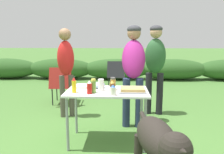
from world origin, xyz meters
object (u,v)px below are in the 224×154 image
at_px(standing_person_in_olive_jacket, 66,63).
at_px(mixing_bowl, 98,85).
at_px(relish_jar, 93,86).
at_px(camp_chair_green_behind_table, 62,83).
at_px(standing_person_in_navy_coat, 155,60).
at_px(food_tray, 132,90).
at_px(dog, 158,144).
at_px(spice_jar, 113,84).
at_px(camp_chair_near_hedge, 116,74).
at_px(ketchup_bottle, 89,87).
at_px(mayo_bottle, 113,90).
at_px(beer_bottle, 112,86).
at_px(folding_table, 107,96).
at_px(paper_cup_stack, 101,85).
at_px(standing_person_in_gray_fleece, 133,64).
at_px(plate_stack, 82,86).
at_px(mustard_bottle, 74,85).

bearing_deg(standing_person_in_olive_jacket, mixing_bowl, -74.13).
bearing_deg(relish_jar, camp_chair_green_behind_table, 116.65).
height_order(standing_person_in_navy_coat, camp_chair_green_behind_table, standing_person_in_navy_coat).
xyz_separation_m(food_tray, dog, (0.18, -1.03, -0.23)).
relative_size(spice_jar, camp_chair_near_hedge, 0.20).
height_order(ketchup_bottle, mayo_bottle, ketchup_bottle).
bearing_deg(beer_bottle, ketchup_bottle, -151.36).
relative_size(ketchup_bottle, relish_jar, 0.96).
height_order(ketchup_bottle, standing_person_in_navy_coat, standing_person_in_navy_coat).
relative_size(folding_table, paper_cup_stack, 7.14).
bearing_deg(ketchup_bottle, folding_table, 41.05).
bearing_deg(standing_person_in_gray_fleece, camp_chair_green_behind_table, 148.09).
distance_m(spice_jar, camp_chair_green_behind_table, 2.09).
distance_m(standing_person_in_navy_coat, camp_chair_green_behind_table, 2.07).
distance_m(paper_cup_stack, camp_chair_green_behind_table, 2.04).
distance_m(standing_person_in_olive_jacket, camp_chair_green_behind_table, 0.96).
bearing_deg(plate_stack, mustard_bottle, -98.51).
xyz_separation_m(relish_jar, standing_person_in_olive_jacket, (-0.64, 1.11, 0.17)).
bearing_deg(folding_table, camp_chair_green_behind_table, 122.40).
distance_m(food_tray, relish_jar, 0.52).
bearing_deg(mayo_bottle, dog, -63.34).
xyz_separation_m(food_tray, camp_chair_near_hedge, (-0.30, 3.12, -0.30)).
distance_m(ketchup_bottle, camp_chair_near_hedge, 3.28).
bearing_deg(food_tray, relish_jar, -172.76).
bearing_deg(standing_person_in_navy_coat, spice_jar, -113.23).
relative_size(spice_jar, mayo_bottle, 1.31).
bearing_deg(spice_jar, paper_cup_stack, -163.44).
bearing_deg(beer_bottle, standing_person_in_olive_jacket, 130.63).
bearing_deg(dog, mayo_bottle, -73.20).
bearing_deg(mustard_bottle, spice_jar, 20.46).
bearing_deg(ketchup_bottle, food_tray, 13.04).
relative_size(standing_person_in_olive_jacket, camp_chair_near_hedge, 1.94).
bearing_deg(camp_chair_green_behind_table, camp_chair_near_hedge, 46.02).
height_order(paper_cup_stack, standing_person_in_olive_jacket, standing_person_in_olive_jacket).
relative_size(folding_table, beer_bottle, 7.82).
height_order(paper_cup_stack, spice_jar, spice_jar).
distance_m(folding_table, camp_chair_near_hedge, 3.07).
relative_size(beer_bottle, mustard_bottle, 0.70).
bearing_deg(ketchup_bottle, mustard_bottle, 164.47).
bearing_deg(ketchup_bottle, spice_jar, 40.11).
bearing_deg(plate_stack, food_tray, -16.90).
bearing_deg(paper_cup_stack, dog, -61.35).
relative_size(plate_stack, dog, 0.23).
xyz_separation_m(camp_chair_green_behind_table, camp_chair_near_hedge, (1.15, 1.32, 0.00)).
bearing_deg(beer_bottle, folding_table, 156.08).
relative_size(plate_stack, spice_jar, 1.49).
bearing_deg(food_tray, plate_stack, 163.10).
height_order(food_tray, relish_jar, relish_jar).
xyz_separation_m(folding_table, camp_chair_green_behind_table, (-1.10, 1.74, -0.20)).
bearing_deg(plate_stack, ketchup_bottle, -64.38).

